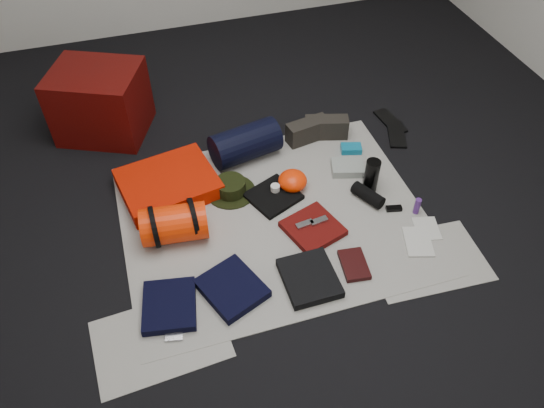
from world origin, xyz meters
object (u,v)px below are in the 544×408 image
object	(u,v)px
sleeping_pad	(168,184)
stuff_sack	(174,224)
red_cabinet	(100,102)
water_bottle	(371,176)
paperback_book	(354,265)
compact_camera	(370,175)
navy_duffel	(245,143)

from	to	relation	value
sleeping_pad	stuff_sack	distance (m)	0.36
red_cabinet	water_bottle	world-z (taller)	red_cabinet
stuff_sack	paperback_book	distance (m)	0.93
water_bottle	paperback_book	xyz separation A→B (m)	(-0.30, -0.48, -0.09)
water_bottle	sleeping_pad	bearing A→B (deg)	163.20
red_cabinet	compact_camera	world-z (taller)	red_cabinet
sleeping_pad	navy_duffel	bearing A→B (deg)	16.75
stuff_sack	compact_camera	distance (m)	1.16
red_cabinet	water_bottle	distance (m)	1.70
red_cabinet	sleeping_pad	world-z (taller)	red_cabinet
compact_camera	paperback_book	bearing A→B (deg)	-105.43
stuff_sack	paperback_book	world-z (taller)	stuff_sack
navy_duffel	water_bottle	world-z (taller)	navy_duffel
stuff_sack	water_bottle	bearing A→B (deg)	1.51
compact_camera	stuff_sack	bearing A→B (deg)	-158.66
compact_camera	navy_duffel	bearing A→B (deg)	164.13
water_bottle	compact_camera	distance (m)	0.13
sleeping_pad	navy_duffel	world-z (taller)	navy_duffel
compact_camera	sleeping_pad	bearing A→B (deg)	-176.50
navy_duffel	compact_camera	size ratio (longest dim) A/B	4.39
red_cabinet	water_bottle	bearing A→B (deg)	-11.60
sleeping_pad	compact_camera	world-z (taller)	sleeping_pad
red_cabinet	navy_duffel	world-z (taller)	red_cabinet
compact_camera	water_bottle	bearing A→B (deg)	-100.29
sleeping_pad	compact_camera	xyz separation A→B (m)	(1.13, -0.24, -0.03)
navy_duffel	water_bottle	distance (m)	0.76
water_bottle	navy_duffel	bearing A→B (deg)	141.42
compact_camera	paperback_book	xyz separation A→B (m)	(-0.34, -0.57, -0.01)
sleeping_pad	compact_camera	distance (m)	1.16
water_bottle	paperback_book	bearing A→B (deg)	-122.01
stuff_sack	compact_camera	xyz separation A→B (m)	(1.15, 0.11, -0.08)
red_cabinet	sleeping_pad	xyz separation A→B (m)	(0.29, -0.67, -0.16)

